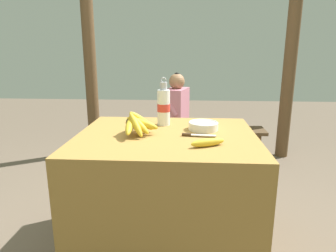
{
  "coord_description": "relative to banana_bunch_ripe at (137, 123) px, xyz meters",
  "views": [
    {
      "loc": [
        0.12,
        -1.78,
        1.29
      ],
      "look_at": [
        0.01,
        0.05,
        0.82
      ],
      "focal_mm": 32.0,
      "sensor_mm": 36.0,
      "label": 1
    }
  ],
  "objects": [
    {
      "name": "serving_bowl",
      "position": [
        0.41,
        0.14,
        -0.05
      ],
      "size": [
        0.19,
        0.19,
        0.05
      ],
      "color": "white",
      "rests_on": "market_counter"
    },
    {
      "name": "support_post_near",
      "position": [
        -0.88,
        1.87,
        0.39
      ],
      "size": [
        0.15,
        0.15,
        2.5
      ],
      "color": "brown",
      "rests_on": "ground_plane"
    },
    {
      "name": "knife",
      "position": [
        0.35,
        -0.02,
        -0.06
      ],
      "size": [
        0.21,
        0.04,
        0.02
      ],
      "rotation": [
        0.0,
        0.0,
        -0.08
      ],
      "color": "#BCBCC1",
      "rests_on": "market_counter"
    },
    {
      "name": "banana_bunch_ripe",
      "position": [
        0.0,
        0.0,
        0.0
      ],
      "size": [
        0.21,
        0.31,
        0.16
      ],
      "color": "#4C381E",
      "rests_on": "market_counter"
    },
    {
      "name": "water_bottle",
      "position": [
        0.15,
        0.25,
        0.06
      ],
      "size": [
        0.09,
        0.09,
        0.33
      ],
      "color": "white",
      "rests_on": "market_counter"
    },
    {
      "name": "banana_bunch_green",
      "position": [
        0.83,
        1.56,
        -0.38
      ],
      "size": [
        0.19,
        0.29,
        0.13
      ],
      "color": "#4C381E",
      "rests_on": "wooden_bench"
    },
    {
      "name": "wooden_bench",
      "position": [
        0.31,
        1.56,
        -0.5
      ],
      "size": [
        1.76,
        0.32,
        0.42
      ],
      "color": "#4C3823",
      "rests_on": "ground_plane"
    },
    {
      "name": "ground_plane",
      "position": [
        0.18,
        0.01,
        -0.86
      ],
      "size": [
        12.0,
        12.0,
        0.0
      ],
      "primitive_type": "plane",
      "color": "brown"
    },
    {
      "name": "market_counter",
      "position": [
        0.18,
        0.01,
        -0.47
      ],
      "size": [
        1.1,
        0.94,
        0.78
      ],
      "color": "olive",
      "rests_on": "ground_plane"
    },
    {
      "name": "support_post_far",
      "position": [
        1.49,
        1.87,
        0.39
      ],
      "size": [
        0.15,
        0.15,
        2.5
      ],
      "color": "brown",
      "rests_on": "ground_plane"
    },
    {
      "name": "seated_vendor",
      "position": [
        0.14,
        1.54,
        -0.25
      ],
      "size": [
        0.46,
        0.43,
        1.05
      ],
      "rotation": [
        0.0,
        0.0,
        2.86
      ],
      "color": "#232328",
      "rests_on": "ground_plane"
    },
    {
      "name": "loose_banana_front",
      "position": [
        0.42,
        -0.21,
        -0.05
      ],
      "size": [
        0.2,
        0.13,
        0.04
      ],
      "rotation": [
        0.0,
        0.0,
        0.43
      ],
      "color": "gold",
      "rests_on": "market_counter"
    }
  ]
}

